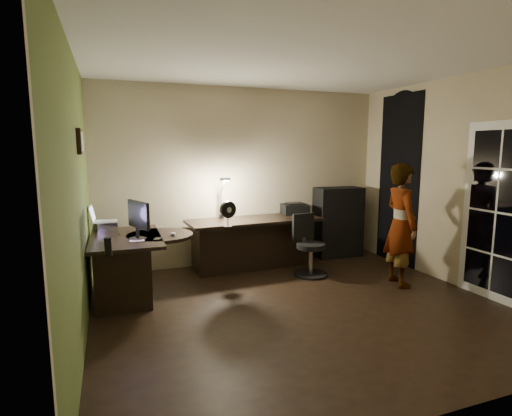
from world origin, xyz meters
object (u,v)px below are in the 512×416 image
object	(u,v)px
desk_left	(127,267)
monitor	(137,226)
desk_right	(255,243)
office_chair	(311,246)
cabinet	(338,222)
person	(401,225)

from	to	relation	value
desk_left	monitor	world-z (taller)	monitor
desk_left	desk_right	size ratio (longest dim) A/B	0.65
desk_right	monitor	xyz separation A→B (m)	(-1.73, -0.81, 0.54)
desk_left	office_chair	bearing A→B (deg)	0.72
monitor	office_chair	size ratio (longest dim) A/B	0.56
cabinet	office_chair	bearing A→B (deg)	-137.20
desk_left	cabinet	bearing A→B (deg)	13.82
desk_right	cabinet	xyz separation A→B (m)	(1.54, 0.16, 0.20)
desk_left	person	xyz separation A→B (m)	(3.39, -0.75, 0.43)
desk_right	person	distance (m)	2.09
cabinet	person	size ratio (longest dim) A/B	0.72
office_chair	desk_right	bearing A→B (deg)	126.71
desk_right	person	size ratio (longest dim) A/B	1.25
monitor	office_chair	bearing A→B (deg)	-16.25
office_chair	person	distance (m)	1.23
desk_right	cabinet	distance (m)	1.56
desk_right	cabinet	world-z (taller)	cabinet
desk_right	monitor	world-z (taller)	monitor
desk_left	cabinet	world-z (taller)	cabinet
monitor	person	bearing A→B (deg)	-30.39
monitor	person	size ratio (longest dim) A/B	0.30
cabinet	office_chair	size ratio (longest dim) A/B	1.34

